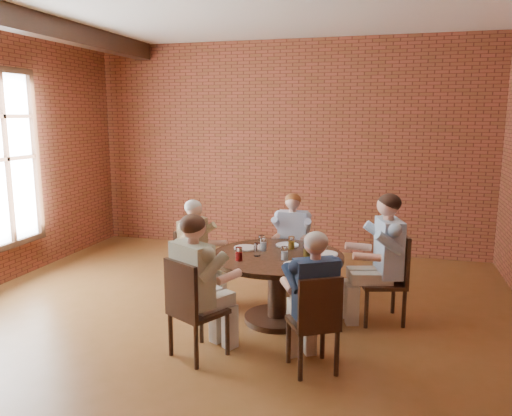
% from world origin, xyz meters
% --- Properties ---
extents(floor, '(7.00, 7.00, 0.00)m').
position_xyz_m(floor, '(0.00, 0.00, 0.00)').
color(floor, brown).
rests_on(floor, ground).
extents(wall_back, '(7.00, 0.00, 7.00)m').
position_xyz_m(wall_back, '(0.00, 3.50, 1.70)').
color(wall_back, brown).
rests_on(wall_back, ground).
extents(dining_table, '(1.42, 1.42, 0.75)m').
position_xyz_m(dining_table, '(0.56, 0.50, 0.53)').
color(dining_table, '#321B10').
rests_on(dining_table, floor).
extents(chair_a, '(0.57, 0.57, 0.97)m').
position_xyz_m(chair_a, '(1.73, 0.84, 0.52)').
color(chair_a, '#321B10').
rests_on(chair_a, floor).
extents(diner_a, '(0.83, 0.74, 1.40)m').
position_xyz_m(diner_a, '(1.64, 0.81, 0.70)').
color(diner_a, teal).
rests_on(diner_a, floor).
extents(chair_b, '(0.40, 0.40, 0.89)m').
position_xyz_m(chair_b, '(0.51, 1.61, 0.49)').
color(chair_b, '#321B10').
rests_on(chair_b, floor).
extents(diner_b, '(0.50, 0.60, 1.24)m').
position_xyz_m(diner_b, '(0.51, 1.53, 0.62)').
color(diner_b, '#97A5C0').
rests_on(diner_b, floor).
extents(chair_c, '(0.47, 0.47, 0.89)m').
position_xyz_m(chair_c, '(-0.54, 0.79, 0.49)').
color(chair_c, '#321B10').
rests_on(chair_c, floor).
extents(diner_c, '(0.69, 0.61, 1.24)m').
position_xyz_m(diner_c, '(-0.47, 0.77, 0.62)').
color(diner_c, brown).
rests_on(diner_c, floor).
extents(chair_d, '(0.59, 0.59, 0.94)m').
position_xyz_m(chair_d, '(-0.01, -0.54, 0.51)').
color(chair_d, '#321B10').
rests_on(chair_d, floor).
extents(diner_d, '(0.78, 0.83, 1.35)m').
position_xyz_m(diner_d, '(0.04, -0.47, 0.67)').
color(diner_d, '#C0AC97').
rests_on(diner_d, floor).
extents(chair_e, '(0.53, 0.53, 0.89)m').
position_xyz_m(chair_e, '(1.13, -0.51, 0.49)').
color(chair_e, '#321B10').
rests_on(chair_e, floor).
extents(diner_e, '(0.71, 0.75, 1.25)m').
position_xyz_m(diner_e, '(1.09, -0.45, 0.63)').
color(diner_e, '#1A2C4B').
rests_on(diner_e, floor).
extents(plate_a, '(0.26, 0.26, 0.01)m').
position_xyz_m(plate_a, '(1.06, 0.64, 0.76)').
color(plate_a, white).
rests_on(plate_a, dining_table).
extents(plate_b, '(0.26, 0.26, 0.01)m').
position_xyz_m(plate_b, '(0.59, 0.88, 0.76)').
color(plate_b, white).
rests_on(plate_b, dining_table).
extents(plate_c, '(0.26, 0.26, 0.01)m').
position_xyz_m(plate_c, '(0.16, 0.65, 0.76)').
color(plate_c, white).
rests_on(plate_c, dining_table).
extents(plate_d, '(0.26, 0.26, 0.01)m').
position_xyz_m(plate_d, '(0.83, 0.16, 0.76)').
color(plate_d, white).
rests_on(plate_d, dining_table).
extents(glass_a, '(0.07, 0.07, 0.14)m').
position_xyz_m(glass_a, '(0.88, 0.49, 0.82)').
color(glass_a, white).
rests_on(glass_a, dining_table).
extents(glass_b, '(0.07, 0.07, 0.14)m').
position_xyz_m(glass_b, '(0.66, 0.76, 0.82)').
color(glass_b, white).
rests_on(glass_b, dining_table).
extents(glass_c, '(0.07, 0.07, 0.14)m').
position_xyz_m(glass_c, '(0.32, 0.73, 0.82)').
color(glass_c, white).
rests_on(glass_c, dining_table).
extents(glass_d, '(0.07, 0.07, 0.14)m').
position_xyz_m(glass_d, '(0.37, 0.62, 0.82)').
color(glass_d, white).
rests_on(glass_d, dining_table).
extents(glass_e, '(0.07, 0.07, 0.14)m').
position_xyz_m(glass_e, '(0.36, 0.39, 0.82)').
color(glass_e, white).
rests_on(glass_e, dining_table).
extents(glass_f, '(0.07, 0.07, 0.14)m').
position_xyz_m(glass_f, '(0.23, 0.17, 0.82)').
color(glass_f, white).
rests_on(glass_f, dining_table).
extents(glass_g, '(0.07, 0.07, 0.14)m').
position_xyz_m(glass_g, '(0.67, 0.32, 0.82)').
color(glass_g, white).
rests_on(glass_g, dining_table).
extents(glass_h, '(0.07, 0.07, 0.14)m').
position_xyz_m(glass_h, '(0.89, 0.49, 0.82)').
color(glass_h, white).
rests_on(glass_h, dining_table).
extents(smartphone, '(0.08, 0.14, 0.01)m').
position_xyz_m(smartphone, '(0.98, 0.13, 0.75)').
color(smartphone, black).
rests_on(smartphone, dining_table).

